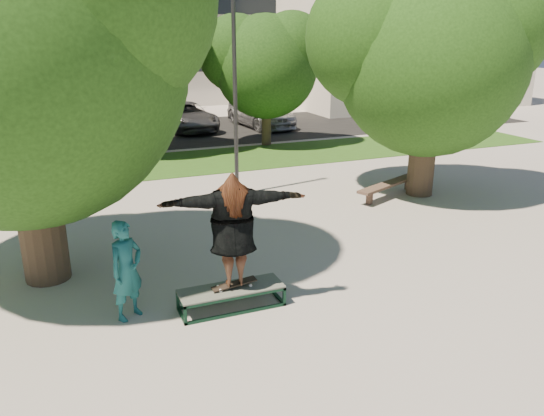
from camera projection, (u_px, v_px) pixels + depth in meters
name	position (u px, v px, depth m)	size (l,w,h in m)	color
ground	(269.00, 264.00, 10.92)	(120.00, 120.00, 0.00)	gray
grass_strip	(199.00, 162.00, 19.63)	(30.00, 4.00, 0.02)	#274714
asphalt_strip	(143.00, 134.00, 25.00)	(40.00, 8.00, 0.01)	black
tree_left	(9.00, 40.00, 8.96)	(6.96, 5.95, 7.12)	#38281E
tree_right	(427.00, 50.00, 14.48)	(6.24, 5.33, 6.51)	#38281E
bg_tree_mid	(123.00, 48.00, 19.91)	(5.76, 4.92, 6.24)	#38281E
bg_tree_right	(264.00, 60.00, 21.60)	(5.04, 4.31, 5.43)	#38281E
lamppost	(235.00, 86.00, 14.69)	(0.25, 0.15, 6.11)	#2D2D30
side_building	(396.00, 42.00, 35.47)	(15.00, 10.00, 8.00)	beige
grind_box	(231.00, 298.00, 9.13)	(1.80, 0.60, 0.38)	black
skater_rig	(233.00, 230.00, 8.76)	(2.48, 1.05, 2.04)	white
bystander	(127.00, 270.00, 8.64)	(0.62, 0.41, 1.70)	#17565A
bench	(390.00, 185.00, 15.35)	(2.71, 1.47, 0.43)	brown
car_dark	(38.00, 123.00, 23.60)	(1.56, 4.47, 1.47)	black
car_grey	(186.00, 116.00, 26.03)	(2.20, 4.78, 1.33)	#56565B
car_silver_b	(260.00, 112.00, 27.06)	(2.06, 5.06, 1.47)	#9E9FA3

